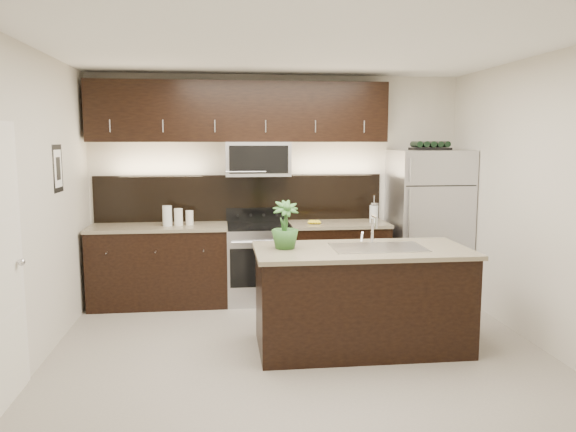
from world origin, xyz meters
name	(u,v)px	position (x,y,z in m)	size (l,w,h in m)	color
ground	(299,352)	(0.00, 0.00, 0.00)	(4.50, 4.50, 0.00)	gray
room_walls	(287,166)	(-0.11, -0.04, 1.70)	(4.52, 4.02, 2.71)	beige
counter_run	(242,263)	(-0.46, 1.69, 0.47)	(3.51, 0.65, 0.94)	black
upper_fixtures	(242,121)	(-0.43, 1.84, 2.14)	(3.49, 0.40, 1.66)	black
island	(361,298)	(0.59, 0.06, 0.47)	(1.96, 0.96, 0.94)	black
sink_faucet	(378,246)	(0.74, 0.07, 0.96)	(0.84, 0.50, 0.28)	silver
refrigerator	(427,225)	(1.80, 1.63, 0.90)	(0.87, 0.78, 1.80)	#B2B2B7
wine_rack	(430,146)	(1.80, 1.63, 1.85)	(0.45, 0.28, 0.10)	black
plant	(285,225)	(-0.11, 0.13, 1.16)	(0.24, 0.24, 0.44)	#2D5F26
canisters	(176,217)	(-1.21, 1.66, 1.04)	(0.35, 0.16, 0.24)	silver
french_press	(374,213)	(1.13, 1.64, 1.06)	(0.11, 0.11, 0.31)	silver
bananas	(311,222)	(0.36, 1.61, 0.97)	(0.16, 0.13, 0.05)	yellow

